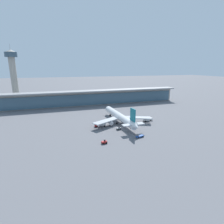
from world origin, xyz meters
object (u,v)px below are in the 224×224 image
Objects in this scene: airliner_on_stand at (120,117)px; service_truck_near_nose_red at (104,142)px; service_truck_under_wing_blue at (140,136)px; control_tower at (13,72)px; service_truck_on_taxiway_red at (101,124)px; service_truck_by_tail_white at (147,119)px; service_truck_mid_apron_grey at (119,128)px.

airliner_on_stand is 36.04m from service_truck_near_nose_red.
control_tower reaches higher than service_truck_under_wing_blue.
service_truck_on_taxiway_red is 0.12× the size of control_tower.
service_truck_by_tail_white reaches higher than service_truck_under_wing_blue.
service_truck_by_tail_white is at bearing 53.54° from service_truck_under_wing_blue.
control_tower is at bearing 128.73° from airliner_on_stand.
control_tower reaches higher than service_truck_near_nose_red.
control_tower is at bearing 134.69° from service_truck_by_tail_white.
airliner_on_stand is at bearing 11.79° from service_truck_on_taxiway_red.
service_truck_by_tail_white is at bearing -4.76° from airliner_on_stand.
airliner_on_stand is 0.92× the size of control_tower.
service_truck_near_nose_red is 0.45× the size of service_truck_under_wing_blue.
service_truck_on_taxiway_red is at bearing -168.21° from airliner_on_stand.
service_truck_under_wing_blue is 16.93m from service_truck_mid_apron_grey.
service_truck_mid_apron_grey is (14.34, 17.26, 0.00)m from service_truck_near_nose_red.
service_truck_under_wing_blue is 157.69m from control_tower.
service_truck_near_nose_red is at bearing -64.82° from control_tower.
service_truck_on_taxiway_red is at bearing -177.88° from service_truck_by_tail_white.
service_truck_mid_apron_grey is 0.05× the size of control_tower.
control_tower is (-81.75, 101.94, 28.48)m from airliner_on_stand.
airliner_on_stand is at bearing 92.65° from service_truck_under_wing_blue.
service_truck_under_wing_blue is at bearing -126.46° from service_truck_by_tail_white.
service_truck_near_nose_red is at bearing -129.71° from service_truck_mid_apron_grey.
service_truck_mid_apron_grey is (-5.44, -12.63, -3.78)m from airliner_on_stand.
service_truck_by_tail_white is 1.01× the size of service_truck_on_taxiway_red.
service_truck_on_taxiway_red is at bearing 133.70° from service_truck_mid_apron_grey.
airliner_on_stand is 7.41× the size of service_truck_on_taxiway_red.
airliner_on_stand is 18.04× the size of service_truck_mid_apron_grey.
service_truck_mid_apron_grey is 28.45m from service_truck_by_tail_white.
control_tower is (-61.97, 131.83, 32.26)m from service_truck_near_nose_red.
control_tower is (-67.15, 104.98, 31.45)m from service_truck_on_taxiway_red.
service_truck_under_wing_blue reaches higher than service_truck_mid_apron_grey.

